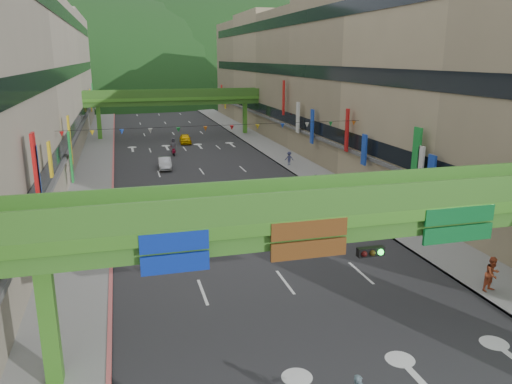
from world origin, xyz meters
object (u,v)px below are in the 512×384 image
overpass_near (363,229)px  car_silver (165,163)px  scooter_rider_mid (227,201)px  car_yellow (185,139)px  pedestrian_red (492,277)px

overpass_near → car_silver: size_ratio=7.30×
overpass_near → scooter_rider_mid: size_ratio=14.40×
overpass_near → scooter_rider_mid: overpass_near is taller
scooter_rider_mid → car_silver: (-3.25, 17.31, -0.36)m
overpass_near → car_silver: overpass_near is taller
car_yellow → pedestrian_red: (9.15, -50.23, 0.27)m
car_silver → pedestrian_red: 36.79m
car_silver → scooter_rider_mid: bearing=-77.1°
pedestrian_red → overpass_near: bearing=-175.8°
scooter_rider_mid → overpass_near: bearing=-86.1°
scooter_rider_mid → car_yellow: bearing=88.2°
car_yellow → car_silver: bearing=-101.6°
car_silver → overpass_near: bearing=-80.6°
scooter_rider_mid → car_yellow: scooter_rider_mid is taller
car_silver → car_yellow: size_ratio=1.00×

